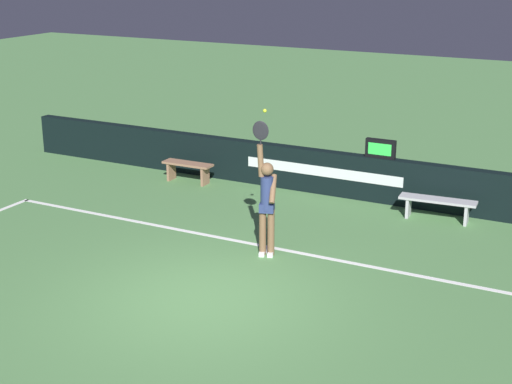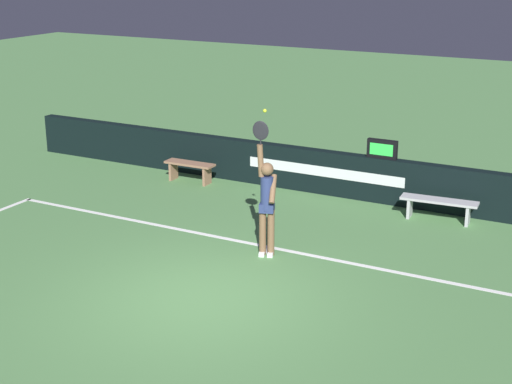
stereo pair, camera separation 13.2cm
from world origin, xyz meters
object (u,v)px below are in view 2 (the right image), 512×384
Objects in this scene: courtside_bench_far at (190,168)px; tennis_ball at (265,111)px; speed_display at (382,149)px; courtside_bench_near at (439,204)px; tennis_player at (267,201)px.

tennis_ball is at bearing -40.92° from courtside_bench_far.
courtside_bench_near is at bearing -22.84° from speed_display.
tennis_player reaches higher than speed_display.
courtside_bench_far is (-3.63, 3.14, -2.29)m from tennis_ball.
tennis_player is 36.98× the size of tennis_ball.
speed_display reaches higher than courtside_bench_near.
tennis_player is 4.03m from courtside_bench_near.
tennis_player is 4.91m from courtside_bench_far.
tennis_ball is 0.04× the size of courtside_bench_near.
courtside_bench_far is at bearing 139.08° from tennis_ball.
tennis_player is (-0.80, -3.88, -0.16)m from speed_display.
speed_display is 4.20m from tennis_ball.
tennis_player is at bearing -124.77° from courtside_bench_near.
speed_display is 9.78× the size of tennis_ball.
tennis_ball is (-0.86, -3.85, 1.45)m from speed_display.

